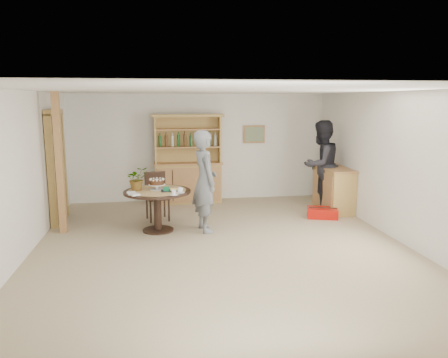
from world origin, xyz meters
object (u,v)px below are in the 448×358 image
sideboard (334,189)px  dining_table (157,199)px  hutch (188,173)px  adult_person (321,165)px  dining_chair (156,193)px  teen_boy (205,181)px  red_suitcase (322,213)px

sideboard → dining_table: sideboard is taller
hutch → adult_person: (2.80, -1.06, 0.28)m
dining_chair → teen_boy: (0.87, -0.93, 0.38)m
dining_table → sideboard: bearing=14.5°
hutch → sideboard: size_ratio=1.62×
dining_table → adult_person: size_ratio=0.62×
dining_chair → teen_boy: teen_boy is taller
adult_person → hutch: bearing=-49.0°
dining_table → adult_person: 3.72m
dining_table → red_suitcase: bearing=7.3°
dining_chair → dining_table: bearing=-101.5°
dining_table → teen_boy: 0.91m
dining_table → red_suitcase: size_ratio=1.73×
sideboard → dining_table: (-3.75, -0.97, 0.13)m
teen_boy → red_suitcase: teen_boy is taller
hutch → adult_person: hutch is taller
teen_boy → adult_person: adult_person is taller
dining_chair → adult_person: adult_person is taller
dining_table → dining_chair: 0.83m
dining_chair → sideboard: bearing=-10.5°
teen_boy → adult_person: bearing=-75.7°
teen_boy → adult_person: size_ratio=0.95×
dining_table → dining_chair: (-0.02, 0.83, -0.07)m
sideboard → hutch: bearing=157.8°
dining_chair → adult_person: (3.53, 0.33, 0.43)m
sideboard → teen_boy: bearing=-159.7°
hutch → dining_chair: bearing=-117.8°
hutch → red_suitcase: size_ratio=2.94×
hutch → teen_boy: 2.33m
dining_table → teen_boy: size_ratio=0.66×
dining_chair → adult_person: size_ratio=0.49×
hutch → dining_chair: 1.58m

